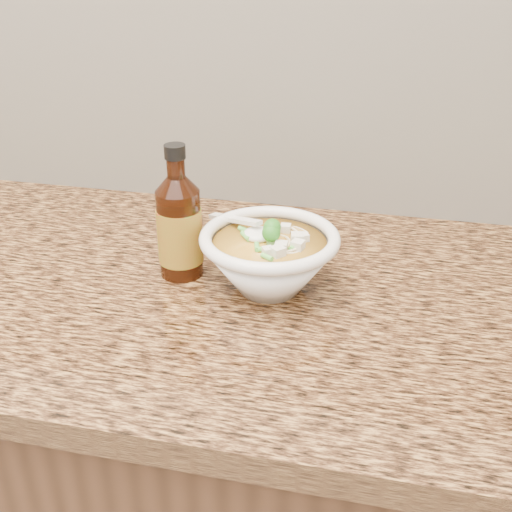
# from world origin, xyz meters

# --- Properties ---
(cabinet) EXTENTS (4.00, 0.65, 0.86)m
(cabinet) POSITION_xyz_m (0.00, 1.68, 0.43)
(cabinet) COLOR #311C0E
(cabinet) RESTS_ON ground
(counter_slab) EXTENTS (4.00, 0.68, 0.04)m
(counter_slab) POSITION_xyz_m (0.00, 1.68, 0.88)
(counter_slab) COLOR #AB783E
(counter_slab) RESTS_ON cabinet
(soup_bowl) EXTENTS (0.21, 0.20, 0.11)m
(soup_bowl) POSITION_xyz_m (0.30, 1.67, 0.95)
(soup_bowl) COLOR white
(soup_bowl) RESTS_ON counter_slab
(hot_sauce_bottle) EXTENTS (0.07, 0.07, 0.21)m
(hot_sauce_bottle) POSITION_xyz_m (0.16, 1.68, 0.98)
(hot_sauce_bottle) COLOR #391507
(hot_sauce_bottle) RESTS_ON counter_slab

